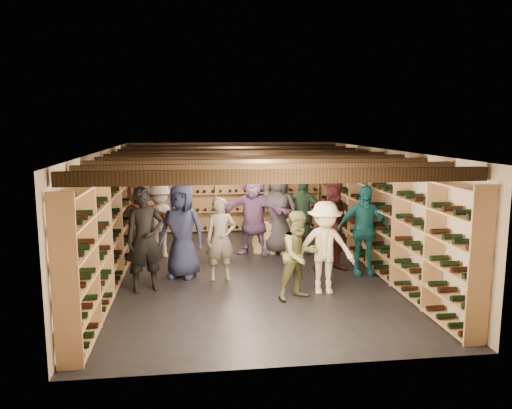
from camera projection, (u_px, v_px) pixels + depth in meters
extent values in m
plane|color=black|center=(249.00, 271.00, 9.93)|extent=(8.00, 8.00, 0.00)
cube|color=#B7A58E|center=(232.00, 186.00, 13.66)|extent=(5.50, 0.02, 2.40)
cube|color=#B7A58E|center=(288.00, 271.00, 5.83)|extent=(5.50, 0.02, 2.40)
cube|color=#B7A58E|center=(104.00, 215.00, 9.40)|extent=(0.02, 8.00, 2.40)
cube|color=#B7A58E|center=(384.00, 209.00, 10.09)|extent=(0.02, 8.00, 2.40)
cube|color=#BDB4A1|center=(249.00, 150.00, 9.55)|extent=(5.50, 8.00, 0.01)
cube|color=black|center=(281.00, 176.00, 6.15)|extent=(5.40, 0.12, 0.18)
cube|color=black|center=(270.00, 170.00, 7.00)|extent=(5.40, 0.12, 0.18)
cube|color=black|center=(261.00, 165.00, 7.86)|extent=(5.40, 0.12, 0.18)
cube|color=black|center=(254.00, 161.00, 8.71)|extent=(5.40, 0.12, 0.18)
cube|color=black|center=(249.00, 157.00, 9.57)|extent=(5.40, 0.12, 0.18)
cube|color=black|center=(244.00, 155.00, 10.43)|extent=(5.40, 0.12, 0.18)
cube|color=black|center=(240.00, 152.00, 11.28)|extent=(5.40, 0.12, 0.18)
cube|color=black|center=(237.00, 150.00, 12.14)|extent=(5.40, 0.12, 0.18)
cube|color=black|center=(234.00, 149.00, 13.00)|extent=(5.40, 0.12, 0.18)
cube|color=#9E724C|center=(114.00, 221.00, 9.44)|extent=(0.32, 7.50, 2.15)
cube|color=#9E724C|center=(375.00, 215.00, 10.08)|extent=(0.32, 7.50, 2.15)
cube|color=#9E724C|center=(233.00, 192.00, 13.51)|extent=(4.70, 0.30, 2.15)
cube|color=tan|center=(265.00, 249.00, 11.37)|extent=(0.58, 0.49, 0.17)
cube|color=tan|center=(265.00, 241.00, 11.34)|extent=(0.58, 0.49, 0.17)
cube|color=tan|center=(265.00, 234.00, 11.32)|extent=(0.58, 0.49, 0.17)
cube|color=tan|center=(265.00, 227.00, 11.29)|extent=(0.58, 0.49, 0.17)
cube|color=tan|center=(284.00, 236.00, 12.59)|extent=(0.58, 0.48, 0.17)
cube|color=tan|center=(284.00, 230.00, 12.57)|extent=(0.58, 0.48, 0.17)
cube|color=tan|center=(284.00, 223.00, 12.54)|extent=(0.58, 0.48, 0.17)
cube|color=tan|center=(289.00, 245.00, 11.71)|extent=(0.55, 0.42, 0.17)
imported|color=black|center=(145.00, 239.00, 8.63)|extent=(0.78, 0.63, 1.84)
imported|color=brown|center=(299.00, 255.00, 8.26)|extent=(0.89, 0.82, 1.49)
imported|color=beige|center=(325.00, 248.00, 8.54)|extent=(1.09, 0.70, 1.61)
imported|color=#18656C|center=(363.00, 230.00, 9.63)|extent=(1.06, 0.53, 1.74)
imported|color=brown|center=(140.00, 223.00, 10.24)|extent=(1.69, 0.69, 1.77)
imported|color=#202443|center=(182.00, 231.00, 9.41)|extent=(1.02, 0.83, 1.79)
imported|color=gray|center=(221.00, 239.00, 9.29)|extent=(0.60, 0.43, 1.56)
imported|color=#44191B|center=(336.00, 224.00, 9.84)|extent=(0.97, 0.79, 1.87)
imported|color=#B7B5A9|center=(160.00, 220.00, 10.85)|extent=(1.13, 0.74, 1.65)
imported|color=#2D5239|center=(302.00, 215.00, 11.24)|extent=(1.10, 0.75, 1.73)
imported|color=#825D94|center=(253.00, 213.00, 11.09)|extent=(1.83, 1.16, 1.88)
imported|color=#37363C|center=(278.00, 212.00, 11.16)|extent=(1.09, 0.93, 1.89)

